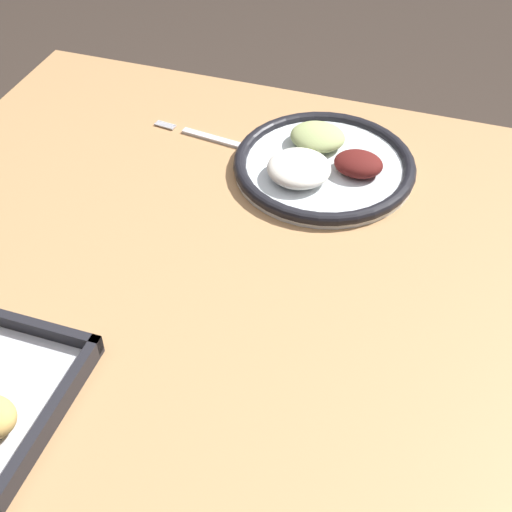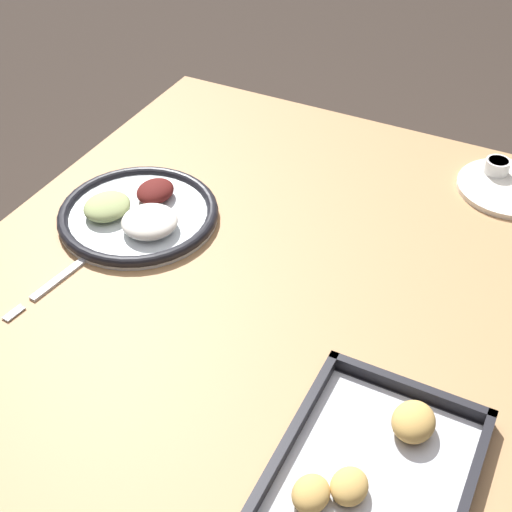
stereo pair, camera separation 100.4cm
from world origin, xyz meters
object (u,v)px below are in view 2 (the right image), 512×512
(fork, at_px, (62,277))
(saucer_plate, at_px, (510,185))
(baking_tray, at_px, (361,508))
(dinner_plate, at_px, (138,213))

(fork, relative_size, saucer_plate, 1.11)
(saucer_plate, distance_m, baking_tray, 0.73)
(baking_tray, bearing_deg, dinner_plate, -122.98)
(fork, height_order, saucer_plate, saucer_plate)
(dinner_plate, bearing_deg, baking_tray, 57.02)
(dinner_plate, xyz_separation_m, baking_tray, (0.35, 0.54, -0.00))
(dinner_plate, relative_size, saucer_plate, 1.49)
(dinner_plate, xyz_separation_m, saucer_plate, (-0.38, 0.56, -0.00))
(saucer_plate, xyz_separation_m, baking_tray, (0.73, -0.02, 0.00))
(dinner_plate, xyz_separation_m, fork, (0.18, -0.02, -0.01))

